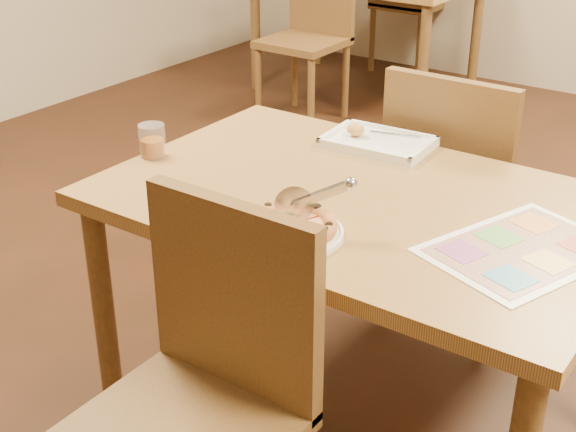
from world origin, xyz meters
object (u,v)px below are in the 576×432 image
Objects in this scene: pizza_cutter at (312,198)px; dining_table at (359,226)px; chair_far at (456,175)px; bg_chair_near at (313,19)px; chair_near at (208,365)px; menu at (523,250)px; plate at (288,233)px; appetizer_tray at (376,143)px; glass_tumbler at (152,143)px; pizza at (292,225)px.

dining_table is at bearing 53.09° from pizza_cutter.
bg_chair_near is (-1.60, 1.60, 0.00)m from chair_far.
dining_table is at bearing 90.00° from chair_far.
menu is at bearing 51.95° from chair_near.
chair_far is 0.90m from plate.
chair_near is at bearing -85.59° from plate.
menu is at bearing -5.63° from dining_table.
chair_near is at bearing -81.53° from appetizer_tray.
bg_chair_near reaches higher than dining_table.
dining_table is 0.30m from plate.
chair_near is at bearing -90.00° from dining_table.
appetizer_tray is at bearing 113.11° from dining_table.
glass_tumbler is (-0.61, -0.11, 0.13)m from dining_table.
pizza reaches higher than dining_table.
pizza_cutter reaches higher than dining_table.
menu is (0.42, 0.20, -0.09)m from pizza_cutter.
chair_far reaches higher than plate.
plate is 1.22× the size of pizza.
pizza is 0.62m from glass_tumbler.
pizza_cutter is at bearing 90.84° from chair_far.
menu is (1.05, 0.06, -0.04)m from glass_tumbler.
menu is at bearing 27.29° from plate.
bg_chair_near is 2.94m from pizza.
chair_near is 3.33× the size of pizza_cutter.
appetizer_tray reaches higher than dining_table.
chair_far is 0.89m from pizza.
pizza reaches higher than menu.
glass_tumbler is (-0.61, -0.71, 0.19)m from chair_far.
bg_chair_near is at bearing 119.74° from chair_near.
dining_table is at bearing -66.89° from appetizer_tray.
plate is 1.79× the size of pizza_cutter.
pizza is at bearing 93.39° from chair_near.
chair_far is at bearing 124.14° from menu.
dining_table is 4.20× the size of appetizer_tray.
chair_near reaches higher than dining_table.
chair_far is 2.26× the size of pizza.
pizza_cutter is 0.48m from menu.
bg_chair_near is at bearing -44.94° from chair_far.
chair_near is at bearing 90.00° from chair_far.
pizza is 0.61m from appetizer_tray.
bg_chair_near reaches higher than menu.
chair_far is (-0.00, 1.20, 0.00)m from chair_near.
glass_tumbler is at bearing -66.79° from bg_chair_near.
appetizer_tray is at bearing 101.22° from pizza.
pizza_cutter is 0.34× the size of menu.
plate is (-0.02, -0.28, 0.09)m from dining_table.
glass_tumbler is at bearing 163.30° from plate.
appetizer_tray is at bearing 98.47° from chair_near.
plate is 0.02m from pizza.
appetizer_tray reaches higher than menu.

